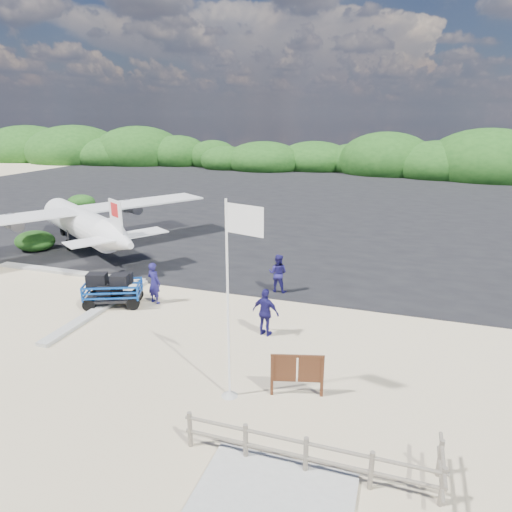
{
  "coord_description": "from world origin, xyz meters",
  "views": [
    {
      "loc": [
        7.63,
        -13.75,
        8.18
      ],
      "look_at": [
        1.43,
        5.19,
        1.95
      ],
      "focal_mm": 32.0,
      "sensor_mm": 36.0,
      "label": 1
    }
  ],
  "objects_px": {
    "crew_a": "(154,283)",
    "crew_b": "(278,273)",
    "crew_c": "(266,312)",
    "baggage_cart": "(114,305)",
    "flagpole": "(230,396)",
    "signboard": "(296,395)",
    "aircraft_large": "(434,222)"
  },
  "relations": [
    {
      "from": "crew_a",
      "to": "crew_b",
      "type": "xyz_separation_m",
      "value": [
        4.92,
        3.01,
        -0.01
      ]
    },
    {
      "from": "crew_a",
      "to": "crew_c",
      "type": "distance_m",
      "value": 5.86
    },
    {
      "from": "flagpole",
      "to": "crew_c",
      "type": "relative_size",
      "value": 3.18
    },
    {
      "from": "aircraft_large",
      "to": "crew_c",
      "type": "bearing_deg",
      "value": 105.44
    },
    {
      "from": "baggage_cart",
      "to": "crew_c",
      "type": "relative_size",
      "value": 1.38
    },
    {
      "from": "signboard",
      "to": "crew_c",
      "type": "xyz_separation_m",
      "value": [
        -2.05,
        3.49,
        0.95
      ]
    },
    {
      "from": "crew_b",
      "to": "crew_c",
      "type": "distance_m",
      "value": 4.55
    },
    {
      "from": "baggage_cart",
      "to": "crew_a",
      "type": "xyz_separation_m",
      "value": [
        1.57,
        0.87,
        0.95
      ]
    },
    {
      "from": "flagpole",
      "to": "aircraft_large",
      "type": "bearing_deg",
      "value": 75.53
    },
    {
      "from": "flagpole",
      "to": "aircraft_large",
      "type": "height_order",
      "value": "flagpole"
    },
    {
      "from": "signboard",
      "to": "crew_b",
      "type": "height_order",
      "value": "crew_b"
    },
    {
      "from": "crew_a",
      "to": "aircraft_large",
      "type": "relative_size",
      "value": 0.11
    },
    {
      "from": "flagpole",
      "to": "crew_b",
      "type": "xyz_separation_m",
      "value": [
        -0.89,
        8.63,
        0.94
      ]
    },
    {
      "from": "crew_a",
      "to": "baggage_cart",
      "type": "bearing_deg",
      "value": 45.24
    },
    {
      "from": "crew_b",
      "to": "aircraft_large",
      "type": "distance_m",
      "value": 19.85
    },
    {
      "from": "baggage_cart",
      "to": "flagpole",
      "type": "xyz_separation_m",
      "value": [
        7.37,
        -4.75,
        0.0
      ]
    },
    {
      "from": "crew_b",
      "to": "crew_c",
      "type": "height_order",
      "value": "crew_c"
    },
    {
      "from": "baggage_cart",
      "to": "crew_b",
      "type": "distance_m",
      "value": 7.61
    },
    {
      "from": "aircraft_large",
      "to": "flagpole",
      "type": "bearing_deg",
      "value": 108.24
    },
    {
      "from": "signboard",
      "to": "flagpole",
      "type": "bearing_deg",
      "value": -176.18
    },
    {
      "from": "crew_b",
      "to": "crew_c",
      "type": "relative_size",
      "value": 0.99
    },
    {
      "from": "crew_a",
      "to": "crew_c",
      "type": "relative_size",
      "value": 1.0
    },
    {
      "from": "baggage_cart",
      "to": "aircraft_large",
      "type": "bearing_deg",
      "value": 34.69
    },
    {
      "from": "crew_b",
      "to": "aircraft_large",
      "type": "height_order",
      "value": "aircraft_large"
    },
    {
      "from": "flagpole",
      "to": "signboard",
      "type": "height_order",
      "value": "flagpole"
    },
    {
      "from": "signboard",
      "to": "crew_b",
      "type": "distance_m",
      "value": 8.5
    },
    {
      "from": "crew_a",
      "to": "crew_b",
      "type": "distance_m",
      "value": 5.76
    },
    {
      "from": "crew_b",
      "to": "crew_a",
      "type": "bearing_deg",
      "value": 32.24
    },
    {
      "from": "baggage_cart",
      "to": "flagpole",
      "type": "bearing_deg",
      "value": -55.18
    },
    {
      "from": "baggage_cart",
      "to": "aircraft_large",
      "type": "xyz_separation_m",
      "value": [
        14.3,
        22.09,
        0.0
      ]
    },
    {
      "from": "flagpole",
      "to": "signboard",
      "type": "distance_m",
      "value": 2.03
    },
    {
      "from": "aircraft_large",
      "to": "baggage_cart",
      "type": "bearing_deg",
      "value": 89.8
    }
  ]
}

